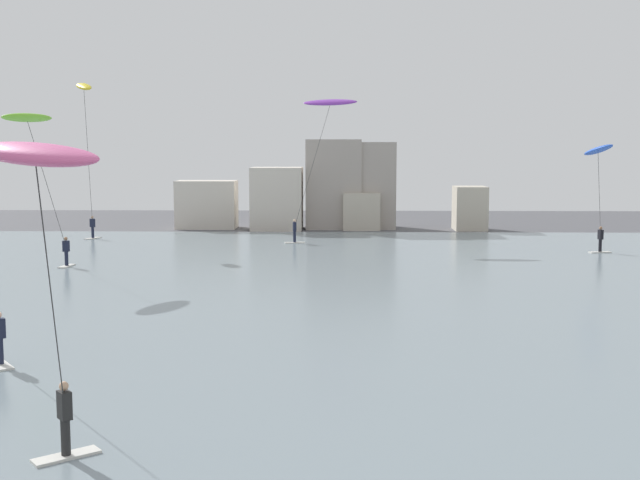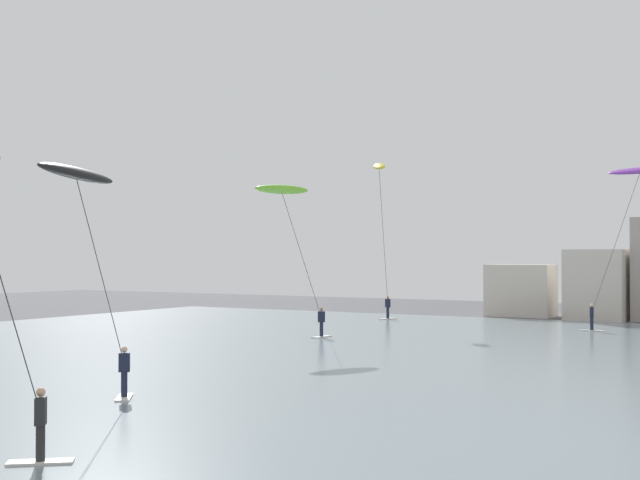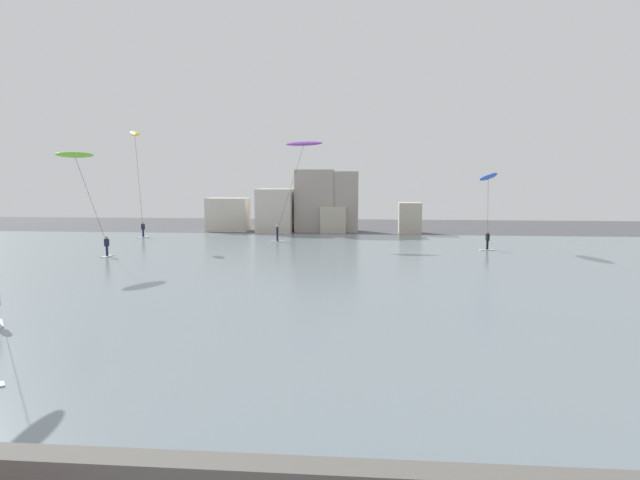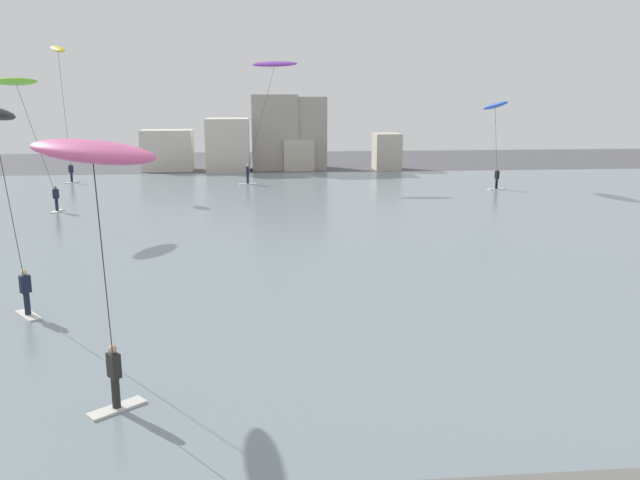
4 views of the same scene
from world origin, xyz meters
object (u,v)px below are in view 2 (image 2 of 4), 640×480
Objects in this scene: kitesurfer_lime at (285,202)px; kitesurfer_black at (82,199)px; kitesurfer_purple at (637,181)px; kitesurfer_yellow at (380,187)px.

kitesurfer_lime is 21.27m from kitesurfer_black.
kitesurfer_purple is 1.21× the size of kitesurfer_lime.
kitesurfer_yellow is (-7.83, 35.29, 3.10)m from kitesurfer_black.
kitesurfer_purple is 16.82m from kitesurfer_yellow.
kitesurfer_yellow is at bearing -175.97° from kitesurfer_purple.
kitesurfer_purple is 37.67m from kitesurfer_black.
kitesurfer_yellow is at bearing 102.51° from kitesurfer_black.
kitesurfer_lime is at bearing -132.93° from kitesurfer_purple.
kitesurfer_yellow reaches higher than kitesurfer_purple.
kitesurfer_purple is 22.08m from kitesurfer_lime.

